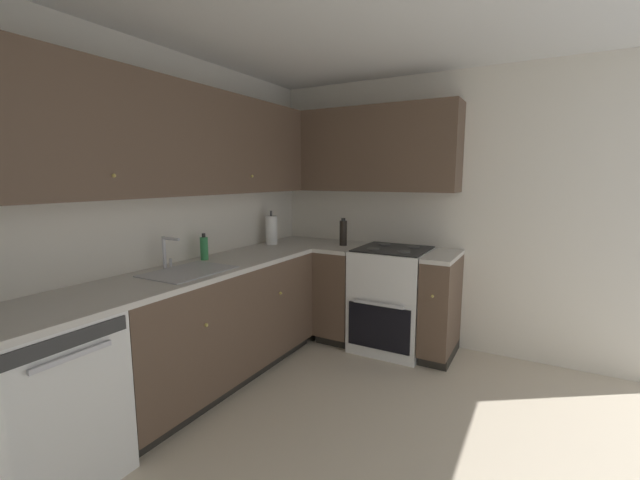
# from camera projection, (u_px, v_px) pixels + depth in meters

# --- Properties ---
(ground_plane) EXTENTS (3.86, 3.33, 0.02)m
(ground_plane) POSITION_uv_depth(u_px,v_px,m) (361.00, 477.00, 2.13)
(ground_plane) COLOR beige
(wall_back) EXTENTS (3.96, 0.05, 2.43)m
(wall_back) POSITION_uv_depth(u_px,v_px,m) (133.00, 225.00, 2.76)
(wall_back) COLOR silver
(wall_back) RESTS_ON ground_plane
(wall_right) EXTENTS (0.05, 3.43, 2.43)m
(wall_right) POSITION_uv_depth(u_px,v_px,m) (451.00, 214.00, 3.63)
(wall_right) COLOR silver
(wall_right) RESTS_ON ground_plane
(dishwasher) EXTENTS (0.60, 0.63, 0.87)m
(dishwasher) POSITION_uv_depth(u_px,v_px,m) (41.00, 403.00, 2.01)
(dishwasher) COLOR white
(dishwasher) RESTS_ON ground_plane
(lower_cabinets_back) EXTENTS (1.84, 0.62, 0.87)m
(lower_cabinets_back) POSITION_uv_depth(u_px,v_px,m) (216.00, 325.00, 3.07)
(lower_cabinets_back) COLOR brown
(lower_cabinets_back) RESTS_ON ground_plane
(countertop_back) EXTENTS (3.05, 0.60, 0.03)m
(countertop_back) POSITION_uv_depth(u_px,v_px,m) (214.00, 267.00, 3.00)
(countertop_back) COLOR beige
(countertop_back) RESTS_ON lower_cabinets_back
(lower_cabinets_right) EXTENTS (0.62, 1.21, 0.87)m
(lower_cabinets_right) POSITION_uv_depth(u_px,v_px,m) (381.00, 299.00, 3.72)
(lower_cabinets_right) COLOR brown
(lower_cabinets_right) RESTS_ON ground_plane
(countertop_right) EXTENTS (0.60, 1.21, 0.03)m
(countertop_right) POSITION_uv_depth(u_px,v_px,m) (382.00, 251.00, 3.65)
(countertop_right) COLOR beige
(countertop_right) RESTS_ON lower_cabinets_right
(oven_range) EXTENTS (0.68, 0.62, 1.06)m
(oven_range) POSITION_uv_depth(u_px,v_px,m) (392.00, 298.00, 3.68)
(oven_range) COLOR white
(oven_range) RESTS_ON ground_plane
(upper_cabinets_back) EXTENTS (2.73, 0.34, 0.75)m
(upper_cabinets_back) POSITION_uv_depth(u_px,v_px,m) (176.00, 141.00, 2.79)
(upper_cabinets_back) COLOR brown
(upper_cabinets_right) EXTENTS (0.32, 1.76, 0.75)m
(upper_cabinets_right) POSITION_uv_depth(u_px,v_px,m) (362.00, 150.00, 3.76)
(upper_cabinets_right) COLOR brown
(sink) EXTENTS (0.56, 0.40, 0.10)m
(sink) POSITION_uv_depth(u_px,v_px,m) (189.00, 278.00, 2.76)
(sink) COLOR #B7B7BC
(sink) RESTS_ON countertop_back
(faucet) EXTENTS (0.07, 0.16, 0.23)m
(faucet) POSITION_uv_depth(u_px,v_px,m) (167.00, 250.00, 2.84)
(faucet) COLOR silver
(faucet) RESTS_ON countertop_back
(soap_bottle) EXTENTS (0.06, 0.06, 0.21)m
(soap_bottle) POSITION_uv_depth(u_px,v_px,m) (204.00, 248.00, 3.15)
(soap_bottle) COLOR #338C4C
(soap_bottle) RESTS_ON countertop_back
(paper_towel_roll) EXTENTS (0.11, 0.11, 0.33)m
(paper_towel_roll) POSITION_uv_depth(u_px,v_px,m) (271.00, 230.00, 3.87)
(paper_towel_roll) COLOR white
(paper_towel_roll) RESTS_ON countertop_back
(oil_bottle) EXTENTS (0.07, 0.07, 0.26)m
(oil_bottle) POSITION_uv_depth(u_px,v_px,m) (343.00, 233.00, 3.81)
(oil_bottle) COLOR black
(oil_bottle) RESTS_ON countertop_right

